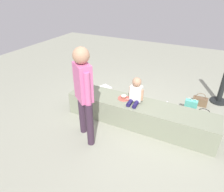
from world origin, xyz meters
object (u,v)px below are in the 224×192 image
(gift_bag, at_px, (190,107))
(handbag_black_leather, at_px, (202,120))
(child_seated, at_px, (136,92))
(adult_standing, at_px, (84,88))
(water_bottle_far_side, at_px, (133,97))
(cake_plate, at_px, (124,98))
(party_cup_red, at_px, (116,98))
(water_bottle_near_gift, at_px, (167,105))
(cake_box_white, at_px, (104,90))
(handbag_brown_canvas, at_px, (200,101))

(gift_bag, xyz_separation_m, handbag_black_leather, (0.25, -0.30, -0.03))
(handbag_black_leather, bearing_deg, child_seated, -158.20)
(adult_standing, height_order, water_bottle_far_side, adult_standing)
(adult_standing, bearing_deg, gift_bag, 46.04)
(child_seated, xyz_separation_m, cake_plate, (-0.24, 0.03, -0.19))
(water_bottle_far_side, xyz_separation_m, party_cup_red, (-0.36, -0.14, -0.03))
(cake_plate, distance_m, party_cup_red, 0.83)
(water_bottle_near_gift, height_order, cake_box_white, water_bottle_near_gift)
(adult_standing, distance_m, party_cup_red, 1.65)
(handbag_brown_canvas, bearing_deg, child_seated, -130.76)
(handbag_black_leather, height_order, handbag_brown_canvas, handbag_black_leather)
(water_bottle_far_side, height_order, handbag_brown_canvas, handbag_brown_canvas)
(child_seated, xyz_separation_m, handbag_brown_canvas, (1.06, 1.23, -0.56))
(gift_bag, bearing_deg, party_cup_red, -174.10)
(handbag_brown_canvas, bearing_deg, cake_plate, -137.25)
(adult_standing, xyz_separation_m, gift_bag, (1.49, 1.54, -0.80))
(handbag_brown_canvas, bearing_deg, cake_box_white, -168.30)
(adult_standing, bearing_deg, cake_box_white, 108.53)
(child_seated, relative_size, cake_box_white, 1.57)
(cake_plate, height_order, water_bottle_far_side, cake_plate)
(cake_box_white, bearing_deg, party_cup_red, -23.28)
(child_seated, height_order, cake_plate, child_seated)
(cake_box_white, relative_size, handbag_black_leather, 0.81)
(water_bottle_far_side, relative_size, party_cup_red, 1.71)
(child_seated, bearing_deg, cake_plate, 173.34)
(cake_plate, bearing_deg, adult_standing, -112.41)
(child_seated, bearing_deg, party_cup_red, 138.07)
(cake_plate, height_order, handbag_brown_canvas, cake_plate)
(water_bottle_far_side, bearing_deg, cake_plate, -84.27)
(water_bottle_near_gift, bearing_deg, water_bottle_far_side, -179.91)
(cake_plate, relative_size, party_cup_red, 1.88)
(child_seated, xyz_separation_m, adult_standing, (-0.57, -0.77, 0.30))
(cake_box_white, height_order, handbag_black_leather, handbag_black_leather)
(adult_standing, distance_m, handbag_brown_canvas, 2.72)
(adult_standing, xyz_separation_m, cake_box_white, (-0.52, 1.56, -0.89))
(gift_bag, bearing_deg, handbag_brown_canvas, 72.54)
(cake_box_white, bearing_deg, cake_plate, -41.59)
(adult_standing, distance_m, gift_bag, 2.28)
(cake_plate, height_order, handbag_black_leather, cake_plate)
(party_cup_red, bearing_deg, gift_bag, 5.90)
(child_seated, distance_m, cake_plate, 0.31)
(cake_plate, xyz_separation_m, cake_box_white, (-0.85, 0.76, -0.40))
(adult_standing, bearing_deg, child_seated, 53.57)
(party_cup_red, height_order, handbag_brown_canvas, handbag_brown_canvas)
(adult_standing, distance_m, handbag_black_leather, 2.29)
(cake_plate, relative_size, handbag_brown_canvas, 0.74)
(gift_bag, relative_size, water_bottle_far_side, 1.81)
(child_seated, xyz_separation_m, party_cup_red, (-0.67, 0.60, -0.60))
(adult_standing, xyz_separation_m, water_bottle_far_side, (0.26, 1.52, -0.87))
(handbag_black_leather, distance_m, handbag_brown_canvas, 0.77)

